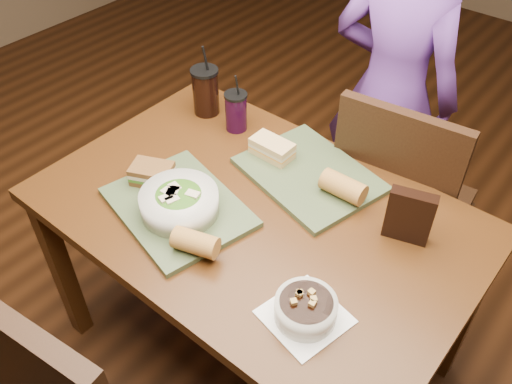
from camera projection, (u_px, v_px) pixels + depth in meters
ground at (256, 346)px, 2.12m from camera, size 6.00×6.00×0.00m
dining_table at (256, 230)px, 1.68m from camera, size 1.30×0.85×0.75m
chair_far at (398, 200)px, 1.95m from camera, size 0.47×0.47×0.97m
diner at (391, 93)px, 2.13m from camera, size 0.56×0.39×1.46m
tray_near at (178, 207)px, 1.61m from camera, size 0.48×0.41×0.02m
tray_far at (309, 174)px, 1.72m from camera, size 0.48×0.41×0.02m
salad_bowl at (179, 201)px, 1.56m from camera, size 0.23×0.23×0.08m
soup_bowl at (306, 309)px, 1.31m from camera, size 0.22×0.22×0.07m
sandwich_near at (152, 174)px, 1.67m from camera, size 0.15×0.13×0.06m
sandwich_far at (272, 148)px, 1.76m from camera, size 0.14×0.08×0.06m
baguette_near at (195, 243)px, 1.45m from camera, size 0.14×0.10×0.06m
baguette_far at (343, 187)px, 1.61m from camera, size 0.14×0.07×0.07m
cup_cola at (206, 91)px, 1.94m from camera, size 0.10×0.10×0.27m
cup_berry at (236, 111)px, 1.87m from camera, size 0.08×0.08×0.22m
chip_bag at (409, 216)px, 1.48m from camera, size 0.13×0.07×0.17m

